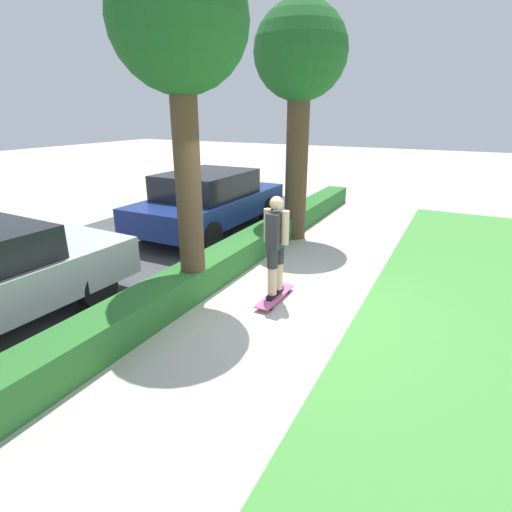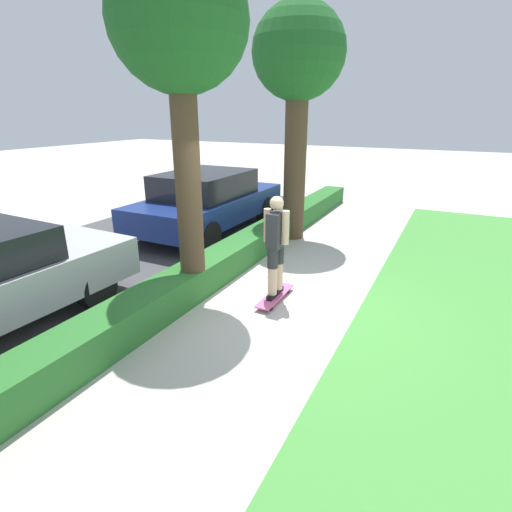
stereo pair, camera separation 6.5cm
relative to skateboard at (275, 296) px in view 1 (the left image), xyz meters
The scene contains 8 objects.
ground_plane 0.31m from the skateboard, 109.31° to the right, with size 60.00×60.00×0.00m, color #BCB7AD.
street_asphalt 3.91m from the skateboard, 91.47° to the left, with size 15.84×5.00×0.01m.
hedge_row 1.33m from the skateboard, 94.38° to the left, with size 15.84×0.60×0.50m.
skateboard is the anchor object (origin of this frame).
skater_person 0.87m from the skateboard, 53.13° to the left, with size 0.49×0.41×1.60m.
tree_mid 3.97m from the skateboard, 112.61° to the left, with size 1.86×1.86×4.92m.
tree_far 5.13m from the skateboard, 17.21° to the left, with size 1.98×1.98×5.03m.
parked_car_middle 4.31m from the skateboard, 47.54° to the left, with size 4.51×2.03×1.49m.
Camera 1 is at (-5.19, -2.11, 2.87)m, focal length 28.00 mm.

